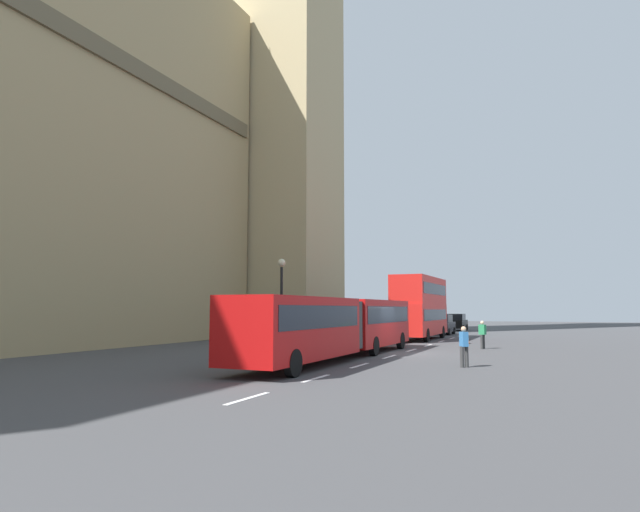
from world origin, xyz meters
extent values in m
plane|color=#424244|center=(0.00, 0.00, 0.00)|extent=(160.00, 160.00, 0.00)
cube|color=silver|center=(-16.13, 0.00, 0.01)|extent=(2.20, 0.16, 0.01)
cube|color=silver|center=(-11.53, 0.00, 0.01)|extent=(2.20, 0.16, 0.01)
cube|color=silver|center=(-6.93, 0.00, 0.01)|extent=(2.20, 0.16, 0.01)
cube|color=silver|center=(-2.33, 0.00, 0.01)|extent=(2.20, 0.16, 0.01)
cube|color=silver|center=(2.27, 0.00, 0.01)|extent=(2.20, 0.16, 0.01)
cube|color=silver|center=(6.87, 0.00, 0.01)|extent=(2.20, 0.16, 0.01)
cube|color=silver|center=(11.47, 0.00, 0.01)|extent=(2.20, 0.16, 0.01)
cube|color=silver|center=(16.07, 0.00, 0.01)|extent=(2.20, 0.16, 0.01)
cube|color=silver|center=(20.67, 0.00, 0.01)|extent=(2.20, 0.16, 0.01)
cube|color=tan|center=(16.83, 16.00, 28.44)|extent=(9.21, 9.21, 56.89)
cube|color=#B20F0F|center=(0.43, 2.00, 1.65)|extent=(8.56, 2.50, 2.50)
cube|color=#1E232D|center=(0.43, 2.00, 2.10)|extent=(7.88, 2.54, 0.90)
cube|color=#B20F0F|center=(-9.03, 2.00, 1.65)|extent=(8.56, 2.50, 2.50)
cube|color=#1E232D|center=(-9.03, 2.00, 2.10)|extent=(7.88, 2.54, 0.90)
cylinder|color=#3F3F3F|center=(-4.30, 2.00, 1.65)|extent=(2.38, 2.38, 2.25)
cylinder|color=black|center=(3.17, 0.88, 0.50)|extent=(1.00, 0.30, 1.00)
cylinder|color=black|center=(-2.14, 0.88, 0.50)|extent=(1.00, 0.30, 1.00)
cylinder|color=black|center=(-11.60, 0.88, 0.50)|extent=(1.00, 0.30, 1.00)
cube|color=red|center=(13.48, 2.00, 1.60)|extent=(9.48, 2.50, 2.40)
cube|color=#1E232D|center=(13.48, 2.00, 1.95)|extent=(8.54, 2.54, 0.84)
cube|color=red|center=(13.48, 2.00, 3.85)|extent=(9.29, 2.50, 2.10)
cube|color=#1E232D|center=(13.48, 2.00, 3.95)|extent=(8.54, 2.54, 0.84)
cylinder|color=black|center=(16.51, 0.88, 0.50)|extent=(1.00, 0.30, 1.00)
cylinder|color=black|center=(10.44, 0.88, 0.50)|extent=(1.00, 0.30, 1.00)
cube|color=black|center=(22.72, 2.02, 0.70)|extent=(4.40, 1.80, 0.90)
cube|color=black|center=(22.52, 2.02, 1.50)|extent=(2.46, 1.66, 0.70)
cylinder|color=black|center=(24.12, 1.21, 0.32)|extent=(0.64, 0.30, 0.64)
cylinder|color=black|center=(21.31, 1.21, 0.32)|extent=(0.64, 0.30, 0.64)
cube|color=black|center=(32.90, 2.28, 0.70)|extent=(4.40, 1.80, 0.90)
cube|color=black|center=(32.70, 2.28, 1.50)|extent=(2.46, 1.66, 0.70)
cylinder|color=black|center=(34.30, 1.47, 0.32)|extent=(0.64, 0.30, 0.64)
cylinder|color=black|center=(31.49, 1.47, 0.32)|extent=(0.64, 0.30, 0.64)
cube|color=black|center=(7.53, -2.27, 0.01)|extent=(0.36, 0.36, 0.03)
cone|color=orange|center=(7.53, -2.27, 0.31)|extent=(0.28, 0.28, 0.55)
cylinder|color=white|center=(7.53, -2.27, 0.33)|extent=(0.17, 0.17, 0.08)
cube|color=black|center=(9.73, -2.15, 0.01)|extent=(0.36, 0.36, 0.03)
cone|color=orange|center=(9.73, -2.15, 0.31)|extent=(0.28, 0.28, 0.55)
cylinder|color=white|center=(9.73, -2.15, 0.33)|extent=(0.17, 0.17, 0.08)
cylinder|color=black|center=(-1.68, 6.50, 0.15)|extent=(0.32, 0.32, 0.30)
cylinder|color=black|center=(-1.68, 6.50, 2.40)|extent=(0.16, 0.16, 4.80)
sphere|color=beige|center=(-1.68, 6.50, 5.05)|extent=(0.44, 0.44, 0.44)
cylinder|color=#333333|center=(-5.81, -4.31, 0.43)|extent=(0.16, 0.16, 0.86)
cylinder|color=#333333|center=(-5.91, -4.14, 0.43)|extent=(0.16, 0.16, 0.86)
cube|color=#3372B2|center=(-5.86, -4.23, 1.16)|extent=(0.47, 0.42, 0.60)
sphere|color=tan|center=(-5.86, -4.23, 1.58)|extent=(0.22, 0.22, 0.22)
cylinder|color=#333333|center=(5.23, -3.74, 0.43)|extent=(0.16, 0.16, 0.86)
cylinder|color=#333333|center=(5.05, -3.66, 0.43)|extent=(0.16, 0.16, 0.86)
cube|color=#267F4C|center=(5.14, -3.70, 1.16)|extent=(0.39, 0.46, 0.60)
sphere|color=beige|center=(5.14, -3.70, 1.58)|extent=(0.22, 0.22, 0.22)
camera|label=1|loc=(-28.99, -7.68, 2.42)|focal=30.20mm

